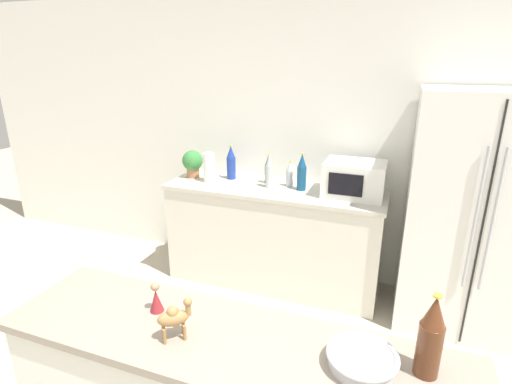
% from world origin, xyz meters
% --- Properties ---
extents(wall_back, '(8.00, 0.06, 2.55)m').
position_xyz_m(wall_back, '(0.00, 2.73, 1.27)').
color(wall_back, white).
rests_on(wall_back, ground_plane).
extents(back_counter, '(1.91, 0.63, 0.92)m').
position_xyz_m(back_counter, '(-0.48, 2.40, 0.46)').
color(back_counter, silver).
rests_on(back_counter, ground_plane).
extents(refrigerator, '(0.94, 0.69, 1.80)m').
position_xyz_m(refrigerator, '(1.07, 2.35, 0.90)').
color(refrigerator, silver).
rests_on(refrigerator, ground_plane).
extents(potted_plant, '(0.19, 0.19, 0.26)m').
position_xyz_m(potted_plant, '(-1.29, 2.42, 1.06)').
color(potted_plant, '#9E6B47').
rests_on(potted_plant, back_counter).
extents(paper_towel_roll, '(0.10, 0.10, 0.26)m').
position_xyz_m(paper_towel_roll, '(-1.08, 2.34, 1.05)').
color(paper_towel_roll, white).
rests_on(paper_towel_roll, back_counter).
extents(microwave, '(0.48, 0.37, 0.28)m').
position_xyz_m(microwave, '(0.19, 2.42, 1.06)').
color(microwave, white).
rests_on(microwave, back_counter).
extents(back_bottle_0, '(0.08, 0.08, 0.32)m').
position_xyz_m(back_bottle_0, '(-0.94, 2.50, 1.07)').
color(back_bottle_0, navy).
rests_on(back_bottle_0, back_counter).
extents(back_bottle_1, '(0.08, 0.08, 0.32)m').
position_xyz_m(back_bottle_1, '(-0.25, 2.41, 1.08)').
color(back_bottle_1, navy).
rests_on(back_bottle_1, back_counter).
extents(back_bottle_2, '(0.06, 0.06, 0.31)m').
position_xyz_m(back_bottle_2, '(-0.53, 2.38, 1.07)').
color(back_bottle_2, '#B2B7BC').
rests_on(back_bottle_2, back_counter).
extents(back_bottle_3, '(0.06, 0.06, 0.26)m').
position_xyz_m(back_bottle_3, '(-0.57, 2.49, 1.05)').
color(back_bottle_3, '#2D6033').
rests_on(back_bottle_3, back_counter).
extents(back_bottle_4, '(0.06, 0.06, 0.23)m').
position_xyz_m(back_bottle_4, '(-0.37, 2.47, 1.03)').
color(back_bottle_4, '#B2B7BC').
rests_on(back_bottle_4, back_counter).
extents(wine_bottle, '(0.08, 0.08, 0.31)m').
position_xyz_m(wine_bottle, '(0.69, 0.48, 1.12)').
color(wine_bottle, '#562D19').
rests_on(wine_bottle, bar_counter).
extents(fruit_bowl, '(0.25, 0.25, 0.06)m').
position_xyz_m(fruit_bowl, '(0.48, 0.43, 1.01)').
color(fruit_bowl, '#B7BABF').
rests_on(fruit_bowl, bar_counter).
extents(camel_figurine, '(0.13, 0.12, 0.17)m').
position_xyz_m(camel_figurine, '(-0.20, 0.33, 1.07)').
color(camel_figurine, olive).
rests_on(camel_figurine, bar_counter).
extents(wise_man_figurine_blue, '(0.06, 0.06, 0.14)m').
position_xyz_m(wise_man_figurine_blue, '(-0.37, 0.45, 1.03)').
color(wise_man_figurine_blue, maroon).
rests_on(wise_man_figurine_blue, bar_counter).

